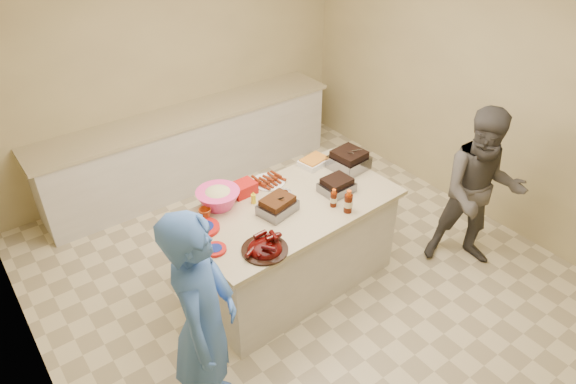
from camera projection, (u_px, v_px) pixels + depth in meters
room at (306, 280)px, 4.86m from camera, size 4.50×5.00×2.70m
back_counter at (191, 148)px, 6.07m from camera, size 3.60×0.64×0.90m
island at (291, 281)px, 4.86m from camera, size 1.92×1.08×0.89m
rib_platter at (265, 251)px, 3.86m from camera, size 0.37×0.37×0.14m
pulled_pork_tray at (278, 212)px, 4.27m from camera, size 0.34×0.29×0.09m
brisket_tray at (336, 192)px, 4.52m from camera, size 0.29×0.24×0.08m
roasting_pan at (348, 168)px, 4.85m from camera, size 0.34×0.34×0.12m
coleslaw_bowl at (219, 206)px, 4.34m from camera, size 0.39×0.39×0.25m
sausage_plate at (268, 183)px, 4.64m from camera, size 0.35×0.35×0.05m
mac_cheese_dish at (314, 164)px, 4.90m from camera, size 0.30×0.25×0.07m
bbq_bottle_a at (348, 212)px, 4.27m from camera, size 0.07×0.07×0.21m
bbq_bottle_b at (333, 206)px, 4.34m from camera, size 0.06×0.06×0.17m
mustard_bottle at (254, 203)px, 4.38m from camera, size 0.04×0.04×0.12m
sauce_bowl at (285, 196)px, 4.46m from camera, size 0.13×0.05×0.13m
plate_stack_large at (204, 229)px, 4.08m from camera, size 0.26×0.26×0.03m
plate_stack_small at (215, 251)px, 3.86m from camera, size 0.18×0.18×0.02m
plastic_cup at (206, 219)px, 4.19m from camera, size 0.11×0.10×0.10m
basket_stack at (244, 194)px, 4.49m from camera, size 0.22×0.17×0.11m
guest_gray at (463, 258)px, 5.12m from camera, size 1.68×1.71×0.61m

